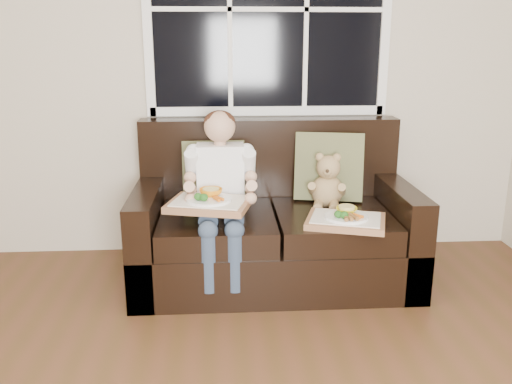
{
  "coord_description": "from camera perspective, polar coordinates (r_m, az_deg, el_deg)",
  "views": [
    {
      "loc": [
        0.16,
        -1.21,
        1.46
      ],
      "look_at": [
        0.35,
        1.85,
        0.6
      ],
      "focal_mm": 38.0,
      "sensor_mm": 36.0,
      "label": 1
    }
  ],
  "objects": [
    {
      "name": "window_back",
      "position": [
        3.71,
        1.28,
        18.66
      ],
      "size": [
        1.62,
        0.04,
        1.37
      ],
      "color": "black",
      "rests_on": "room_walls"
    },
    {
      "name": "loveseat",
      "position": [
        3.44,
        1.81,
        -3.83
      ],
      "size": [
        1.7,
        0.92,
        0.96
      ],
      "color": "black",
      "rests_on": "ground"
    },
    {
      "name": "pillow_left",
      "position": [
        3.47,
        -4.47,
        2.15
      ],
      "size": [
        0.4,
        0.19,
        0.41
      ],
      "rotation": [
        -0.21,
        0.0,
        0.03
      ],
      "color": "#676840",
      "rests_on": "loveseat"
    },
    {
      "name": "pillow_right",
      "position": [
        3.54,
        7.68,
        2.65
      ],
      "size": [
        0.47,
        0.28,
        0.45
      ],
      "rotation": [
        -0.21,
        0.0,
        -0.2
      ],
      "color": "#676840",
      "rests_on": "loveseat"
    },
    {
      "name": "child",
      "position": [
        3.2,
        -3.75,
        1.24
      ],
      "size": [
        0.41,
        0.61,
        0.93
      ],
      "color": "white",
      "rests_on": "loveseat"
    },
    {
      "name": "teddy_bear",
      "position": [
        3.41,
        7.56,
        0.8
      ],
      "size": [
        0.23,
        0.28,
        0.35
      ],
      "rotation": [
        0.0,
        0.0,
        -0.23
      ],
      "color": "tan",
      "rests_on": "loveseat"
    },
    {
      "name": "tray_left",
      "position": [
        3.06,
        -4.95,
        -1.05
      ],
      "size": [
        0.52,
        0.44,
        0.1
      ],
      "rotation": [
        0.0,
        0.0,
        -0.25
      ],
      "color": "#976544",
      "rests_on": "child"
    },
    {
      "name": "tray_right",
      "position": [
        3.11,
        9.44,
        -2.86
      ],
      "size": [
        0.51,
        0.44,
        0.1
      ],
      "rotation": [
        0.0,
        0.0,
        -0.3
      ],
      "color": "#976544",
      "rests_on": "loveseat"
    }
  ]
}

